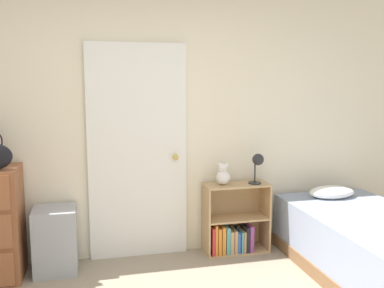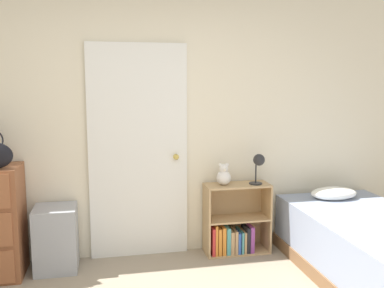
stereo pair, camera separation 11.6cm
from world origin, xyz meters
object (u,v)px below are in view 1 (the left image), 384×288
at_px(storage_bin, 56,240).
at_px(bed, 375,248).
at_px(teddy_bear, 223,175).
at_px(bookshelf, 233,227).
at_px(desk_lamp, 258,162).

distance_m(storage_bin, bed, 2.74).
relative_size(storage_bin, teddy_bear, 2.68).
bearing_deg(storage_bin, bed, -16.52).
height_order(bookshelf, teddy_bear, teddy_bear).
height_order(bookshelf, desk_lamp, desk_lamp).
xyz_separation_m(bookshelf, desk_lamp, (0.22, -0.04, 0.64)).
bearing_deg(teddy_bear, bed, -37.45).
height_order(storage_bin, bed, bed).
distance_m(desk_lamp, bed, 1.25).
bearing_deg(desk_lamp, storage_bin, -179.75).
xyz_separation_m(storage_bin, teddy_bear, (1.54, 0.05, 0.49)).
distance_m(bookshelf, teddy_bear, 0.53).
bearing_deg(teddy_bear, storage_bin, -178.17).
distance_m(bookshelf, desk_lamp, 0.68).
height_order(teddy_bear, bed, teddy_bear).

